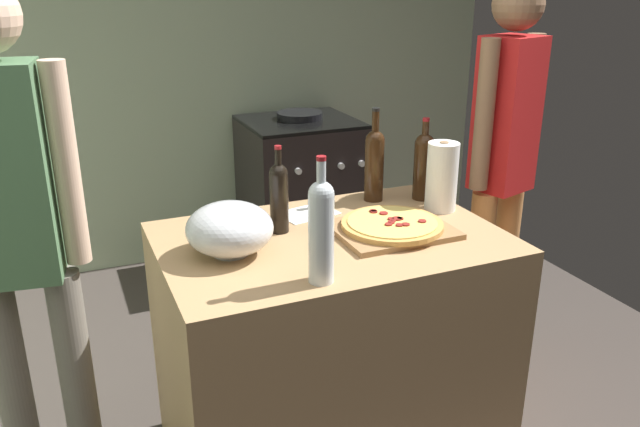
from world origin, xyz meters
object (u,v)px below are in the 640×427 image
object	(u,v)px
wine_bottle_dark	(279,195)
wine_bottle_clear	(424,163)
mixing_bowl	(230,229)
wine_bottle_amber	(321,227)
pizza	(392,224)
paper_towel_roll	(442,177)
person_in_red	(503,156)
stove	(300,192)
person_in_stripes	(19,231)
wine_bottle_green	(374,162)

from	to	relation	value
wine_bottle_dark	wine_bottle_clear	size ratio (longest dim) A/B	0.94
mixing_bowl	wine_bottle_amber	distance (m)	0.36
pizza	wine_bottle_amber	distance (m)	0.48
wine_bottle_dark	wine_bottle_clear	world-z (taller)	wine_bottle_clear
wine_bottle_dark	wine_bottle_amber	bearing A→B (deg)	-92.65
mixing_bowl	paper_towel_roll	world-z (taller)	paper_towel_roll
wine_bottle_dark	person_in_red	size ratio (longest dim) A/B	0.18
mixing_bowl	wine_bottle_clear	bearing A→B (deg)	14.93
paper_towel_roll	person_in_red	distance (m)	0.48
pizza	stove	bearing A→B (deg)	79.28
wine_bottle_amber	stove	xyz separation A→B (m)	(0.71, 1.99, -0.60)
person_in_red	mixing_bowl	bearing A→B (deg)	-167.40
stove	person_in_red	distance (m)	1.56
wine_bottle_dark	person_in_stripes	size ratio (longest dim) A/B	0.18
mixing_bowl	wine_bottle_green	distance (m)	0.73
wine_bottle_clear	pizza	bearing A→B (deg)	-136.62
pizza	mixing_bowl	distance (m)	0.57
wine_bottle_amber	person_in_red	distance (m)	1.24
person_in_red	wine_bottle_green	bearing A→B (deg)	179.80
paper_towel_roll	person_in_red	bearing A→B (deg)	24.25
mixing_bowl	wine_bottle_clear	size ratio (longest dim) A/B	0.86
mixing_bowl	wine_bottle_amber	xyz separation A→B (m)	(0.19, -0.30, 0.08)
stove	wine_bottle_clear	bearing A→B (deg)	-91.65
wine_bottle_amber	wine_bottle_dark	bearing A→B (deg)	87.35
wine_bottle_amber	wine_bottle_green	size ratio (longest dim) A/B	1.03
wine_bottle_clear	person_in_red	size ratio (longest dim) A/B	0.19
wine_bottle_clear	mixing_bowl	bearing A→B (deg)	-165.07
wine_bottle_clear	person_in_stripes	size ratio (longest dim) A/B	0.19
paper_towel_roll	wine_bottle_green	distance (m)	0.27
wine_bottle_clear	person_in_stripes	distance (m)	1.47
mixing_bowl	wine_bottle_amber	size ratio (longest dim) A/B	0.74
wine_bottle_dark	person_in_stripes	distance (m)	0.82
wine_bottle_dark	wine_bottle_green	distance (m)	0.49
wine_bottle_clear	wine_bottle_green	bearing A→B (deg)	161.63
stove	person_in_red	size ratio (longest dim) A/B	0.55
pizza	stove	distance (m)	1.82
pizza	paper_towel_roll	bearing A→B (deg)	25.25
pizza	paper_towel_roll	size ratio (longest dim) A/B	1.34
pizza	mixing_bowl	xyz separation A→B (m)	(-0.57, 0.04, 0.06)
mixing_bowl	wine_bottle_green	size ratio (longest dim) A/B	0.76
wine_bottle_green	wine_bottle_clear	size ratio (longest dim) A/B	1.13
pizza	paper_towel_roll	xyz separation A→B (m)	(0.28, 0.13, 0.10)
pizza	person_in_red	size ratio (longest dim) A/B	0.21
mixing_bowl	wine_bottle_dark	bearing A→B (deg)	29.61
paper_towel_roll	stove	distance (m)	1.70
wine_bottle_amber	wine_bottle_clear	distance (m)	0.85
wine_bottle_clear	person_in_red	bearing A→B (deg)	7.87
wine_bottle_green	person_in_red	distance (m)	0.62
mixing_bowl	wine_bottle_green	xyz separation A→B (m)	(0.67, 0.29, 0.07)
wine_bottle_clear	person_in_stripes	world-z (taller)	person_in_stripes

